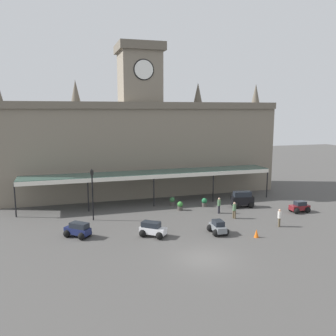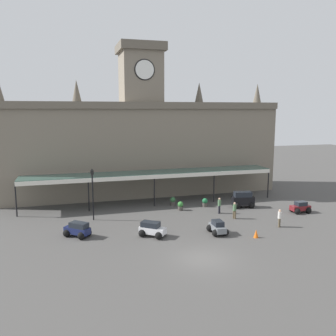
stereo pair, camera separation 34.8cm
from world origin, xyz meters
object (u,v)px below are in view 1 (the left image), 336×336
(car_grey_sedan, at_px, (218,228))
(car_navy_estate, at_px, (78,230))
(pedestrian_crossing_forecourt, at_px, (234,210))
(pedestrian_beside_cars, at_px, (219,205))
(car_white_estate, at_px, (153,230))
(planter_near_kerb, at_px, (204,202))
(traffic_cone, at_px, (256,233))
(planter_forecourt_centre, at_px, (172,201))
(car_maroon_sedan, at_px, (300,208))
(pedestrian_near_entrance, at_px, (279,217))
(victorian_lamppost, at_px, (92,189))
(car_black_van, at_px, (242,200))
(planter_by_canopy, at_px, (180,206))

(car_grey_sedan, xyz_separation_m, car_navy_estate, (-11.75, 2.60, 0.06))
(pedestrian_crossing_forecourt, height_order, pedestrian_beside_cars, same)
(car_white_estate, relative_size, planter_near_kerb, 2.51)
(pedestrian_crossing_forecourt, xyz_separation_m, traffic_cone, (-0.63, -5.35, -0.55))
(pedestrian_crossing_forecourt, relative_size, traffic_cone, 2.35)
(car_grey_sedan, distance_m, planter_forecourt_centre, 10.03)
(car_maroon_sedan, bearing_deg, car_grey_sedan, -161.96)
(car_navy_estate, bearing_deg, pedestrian_near_entrance, -7.90)
(car_maroon_sedan, relative_size, victorian_lamppost, 0.40)
(car_maroon_sedan, bearing_deg, victorian_lamppost, 170.89)
(pedestrian_near_entrance, bearing_deg, car_navy_estate, 172.10)
(car_white_estate, xyz_separation_m, planter_forecourt_centre, (4.54, 9.07, -0.07))
(car_grey_sedan, height_order, car_black_van, car_black_van)
(car_navy_estate, height_order, planter_forecourt_centre, car_navy_estate)
(planter_by_canopy, bearing_deg, planter_near_kerb, 11.72)
(car_maroon_sedan, bearing_deg, pedestrian_beside_cars, 166.10)
(car_white_estate, bearing_deg, traffic_cone, -17.93)
(planter_by_canopy, bearing_deg, traffic_cone, -69.60)
(car_black_van, relative_size, pedestrian_crossing_forecourt, 1.51)
(car_grey_sedan, distance_m, planter_near_kerb, 8.79)
(car_black_van, height_order, pedestrian_crossing_forecourt, car_black_van)
(car_white_estate, relative_size, car_black_van, 0.96)
(car_grey_sedan, relative_size, car_maroon_sedan, 1.01)
(car_white_estate, xyz_separation_m, victorian_lamppost, (-4.47, 6.06, 2.59))
(pedestrian_crossing_forecourt, relative_size, planter_near_kerb, 1.74)
(planter_by_canopy, distance_m, planter_near_kerb, 3.14)
(car_black_van, xyz_separation_m, pedestrian_beside_cars, (-3.46, -1.43, 0.10))
(car_white_estate, xyz_separation_m, car_grey_sedan, (5.63, -0.90, -0.06))
(pedestrian_beside_cars, bearing_deg, car_black_van, 22.47)
(traffic_cone, height_order, planter_forecourt_centre, planter_forecourt_centre)
(car_maroon_sedan, distance_m, planter_near_kerb, 10.06)
(car_white_estate, xyz_separation_m, pedestrian_beside_cars, (8.31, 4.73, 0.34))
(car_maroon_sedan, bearing_deg, traffic_cone, -146.87)
(planter_by_canopy, height_order, planter_near_kerb, same)
(car_black_van, xyz_separation_m, traffic_cone, (-3.40, -8.88, -0.45))
(car_grey_sedan, xyz_separation_m, pedestrian_beside_cars, (2.68, 5.64, 0.41))
(car_grey_sedan, distance_m, victorian_lamppost, 12.55)
(car_black_van, bearing_deg, pedestrian_near_entrance, -89.39)
(car_grey_sedan, xyz_separation_m, car_maroon_sedan, (10.99, 3.58, 0.00))
(car_white_estate, distance_m, pedestrian_crossing_forecourt, 9.39)
(pedestrian_beside_cars, distance_m, planter_forecourt_centre, 5.76)
(pedestrian_crossing_forecourt, height_order, victorian_lamppost, victorian_lamppost)
(pedestrian_beside_cars, height_order, planter_by_canopy, pedestrian_beside_cars)
(car_white_estate, xyz_separation_m, planter_near_kerb, (7.85, 7.60, -0.07))
(car_black_van, xyz_separation_m, planter_by_canopy, (-7.00, 0.79, -0.32))
(car_white_estate, distance_m, planter_forecourt_centre, 10.14)
(pedestrian_beside_cars, distance_m, planter_near_kerb, 2.93)
(car_navy_estate, bearing_deg, car_grey_sedan, -12.46)
(pedestrian_crossing_forecourt, height_order, traffic_cone, pedestrian_crossing_forecourt)
(car_black_van, bearing_deg, victorian_lamppost, -179.63)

